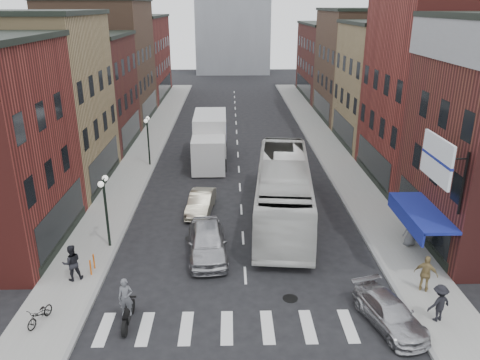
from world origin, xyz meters
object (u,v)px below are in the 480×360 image
ped_left_solo (72,263)px  bike_rack (92,264)px  sedan_left_near (207,242)px  curb_car (390,313)px  motorcycle_rider (127,304)px  streetlamp_near (105,199)px  billboard_sign (439,160)px  sedan_left_far (201,203)px  parked_bicycle (40,314)px  box_truck (210,140)px  ped_right_a (439,303)px  ped_right_b (426,274)px  ped_right_c (411,230)px  transit_bus (283,190)px  streetlamp_far (148,132)px

ped_left_solo → bike_rack: bearing=-160.3°
sedan_left_near → curb_car: size_ratio=1.22×
motorcycle_rider → streetlamp_near: bearing=106.9°
billboard_sign → bike_rack: 17.14m
streetlamp_near → sedan_left_far: 7.03m
bike_rack → motorcycle_rider: 4.78m
billboard_sign → streetlamp_near: billboard_sign is taller
parked_bicycle → billboard_sign: bearing=28.0°
bike_rack → parked_bicycle: (-1.09, -3.98, -0.00)m
bike_rack → box_truck: size_ratio=0.09×
sedan_left_near → ped_right_a: (9.93, -5.86, 0.14)m
curb_car → billboard_sign: bearing=36.1°
streetlamp_near → curb_car: size_ratio=1.01×
bike_rack → ped_right_b: (15.86, -2.00, 0.49)m
parked_bicycle → ped_right_b: size_ratio=0.85×
sedan_left_far → curb_car: sedan_left_far is taller
curb_car → ped_right_b: size_ratio=2.29×
parked_bicycle → ped_right_b: 17.07m
billboard_sign → ped_left_solo: size_ratio=2.02×
bike_rack → ped_right_c: size_ratio=0.43×
billboard_sign → sedan_left_far: billboard_sign is taller
bike_rack → ped_left_solo: (-0.73, -0.69, 0.52)m
parked_bicycle → sedan_left_far: bearing=79.3°
ped_left_solo → ped_right_b: (16.59, -1.31, -0.02)m
motorcycle_rider → transit_bus: 12.92m
ped_right_b → ped_right_a: bearing=112.0°
parked_bicycle → curb_car: bearing=16.5°
ped_left_solo → box_truck: bearing=-131.4°
curb_car → ped_right_c: size_ratio=2.20×
transit_bus → curb_car: transit_bus is taller
parked_bicycle → ped_right_c: (17.86, 6.37, 0.53)m
streetlamp_far → box_truck: 5.23m
streetlamp_far → box_truck: (4.99, 1.21, -1.01)m
transit_bus → ped_right_b: bearing=-50.0°
ped_right_b → sedan_left_near: bearing=9.9°
box_truck → sedan_left_far: bearing=-91.8°
ped_right_c → motorcycle_rider: bearing=-3.6°
motorcycle_rider → sedan_left_far: bearing=75.5°
streetlamp_near → box_truck: (4.99, 15.21, -1.01)m
billboard_sign → box_truck: 22.11m
streetlamp_far → box_truck: bearing=13.6°
sedan_left_near → sedan_left_far: sedan_left_near is taller
streetlamp_near → motorcycle_rider: (2.36, -6.71, -1.87)m
sedan_left_far → ped_right_a: ped_right_a is taller
streetlamp_near → ped_right_c: streetlamp_near is taller
ped_right_a → ped_right_b: ped_right_b is taller
transit_bus → ped_right_a: transit_bus is taller
motorcycle_rider → transit_bus: (7.61, 10.40, 0.83)m
ped_right_b → transit_bus: bearing=-26.1°
streetlamp_near → streetlamp_far: 14.00m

